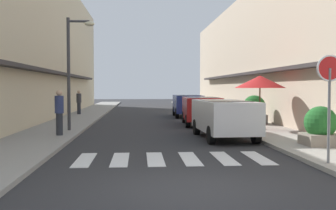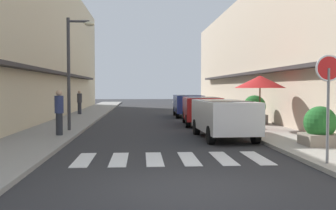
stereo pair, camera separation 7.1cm
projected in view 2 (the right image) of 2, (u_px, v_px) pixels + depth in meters
ground_plane at (155, 120)px, 24.48m from camera, size 92.46×92.46×0.00m
sidewalk_left at (77, 120)px, 24.17m from camera, size 2.54×58.84×0.12m
sidewalk_right at (231, 119)px, 24.79m from camera, size 2.54×58.84×0.12m
building_row_left at (17, 42)px, 24.83m from camera, size 5.50×39.82×9.43m
building_row_right at (286, 55)px, 25.97m from camera, size 5.50×39.82×8.07m
crosswalk at (172, 159)px, 11.13m from camera, size 5.20×2.20×0.01m
parked_car_near at (224, 115)px, 15.47m from camera, size 1.94×4.43×1.47m
parked_car_mid at (201, 108)px, 21.17m from camera, size 1.97×4.12×1.47m
parked_car_far at (188, 103)px, 27.17m from camera, size 1.87×4.04×1.47m
round_street_sign at (328, 80)px, 9.78m from camera, size 0.65×0.07×2.62m
street_lamp at (73, 61)px, 17.47m from camera, size 1.19×0.28×4.82m
cafe_umbrella at (260, 82)px, 17.93m from camera, size 2.24×2.24×2.37m
planter_corner at (320, 127)px, 12.92m from camera, size 1.06×1.06×1.25m
planter_midblock at (254, 110)px, 20.73m from camera, size 1.15×1.15×1.45m
pedestrian_walking_near at (59, 111)px, 15.68m from camera, size 0.34×0.34×1.75m
pedestrian_walking_far at (80, 102)px, 28.27m from camera, size 0.34×0.34×1.65m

